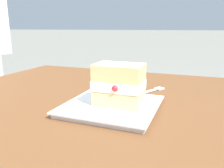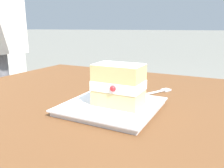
{
  "view_description": "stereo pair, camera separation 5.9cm",
  "coord_description": "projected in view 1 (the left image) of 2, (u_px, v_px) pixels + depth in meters",
  "views": [
    {
      "loc": [
        -0.17,
        0.62,
        0.91
      ],
      "look_at": [
        0.04,
        0.08,
        0.77
      ],
      "focal_mm": 36.33,
      "sensor_mm": 36.0,
      "label": 1
    },
    {
      "loc": [
        -0.22,
        0.6,
        0.91
      ],
      "look_at": [
        0.04,
        0.08,
        0.77
      ],
      "focal_mm": 36.33,
      "sensor_mm": 36.0,
      "label": 2
    }
  ],
  "objects": [
    {
      "name": "patio_table",
      "position": [
        133.0,
        130.0,
        0.7
      ],
      "size": [
        1.33,
        0.92,
        0.7
      ],
      "color": "brown",
      "rests_on": "ground"
    },
    {
      "name": "dessert_plate",
      "position": [
        112.0,
        106.0,
        0.61
      ],
      "size": [
        0.24,
        0.24,
        0.02
      ],
      "color": "white",
      "rests_on": "patio_table"
    },
    {
      "name": "cake_slice",
      "position": [
        119.0,
        85.0,
        0.59
      ],
      "size": [
        0.13,
        0.09,
        0.11
      ],
      "color": "#E0C17A",
      "rests_on": "dessert_plate"
    },
    {
      "name": "dessert_fork",
      "position": [
        149.0,
        92.0,
        0.77
      ],
      "size": [
        0.09,
        0.16,
        0.01
      ],
      "color": "silver",
      "rests_on": "patio_table"
    }
  ]
}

